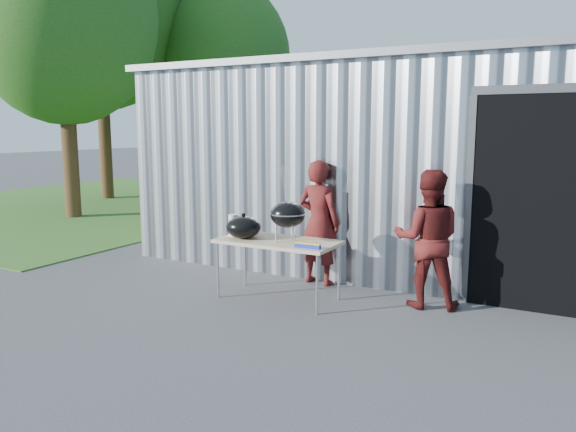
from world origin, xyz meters
The scene contains 14 objects.
ground centered at (0.00, 0.00, 0.00)m, with size 80.00×80.00×0.00m, color #3E3E41.
building centered at (0.92, 4.59, 1.54)m, with size 8.20×6.20×3.10m.
grass_patch centered at (-9.00, 6.00, 0.01)m, with size 10.00×12.00×0.02m, color #2D591E.
tree_left centered at (-7.50, 4.00, 4.63)m, with size 4.29×4.29×7.10m.
tree_mid centered at (-9.50, 7.00, 5.58)m, with size 5.17×5.17×8.56m.
tree_far centered at (-6.50, 9.00, 4.16)m, with size 3.86×3.86×6.39m.
folding_table centered at (-0.02, 0.71, 0.71)m, with size 1.50×0.75×0.75m.
kettle_grill centered at (0.14, 0.68, 1.17)m, with size 0.43×0.43×0.93m.
grill_lid centered at (-0.46, 0.61, 0.89)m, with size 0.44×0.44×0.32m.
paper_towels centered at (-0.65, 0.66, 0.89)m, with size 0.12×0.12×0.28m, color white.
white_tub centered at (-0.57, 0.92, 0.80)m, with size 0.20×0.15×0.10m, color white.
foil_box centered at (0.51, 0.46, 0.78)m, with size 0.32×0.06×0.06m.
person_cook centered at (0.12, 1.59, 0.85)m, with size 0.62×0.41×1.70m, color #521514.
person_bystander centered at (1.68, 1.30, 0.82)m, with size 0.80×0.62×1.65m, color #521514.
Camera 1 is at (3.33, -5.20, 2.13)m, focal length 35.00 mm.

